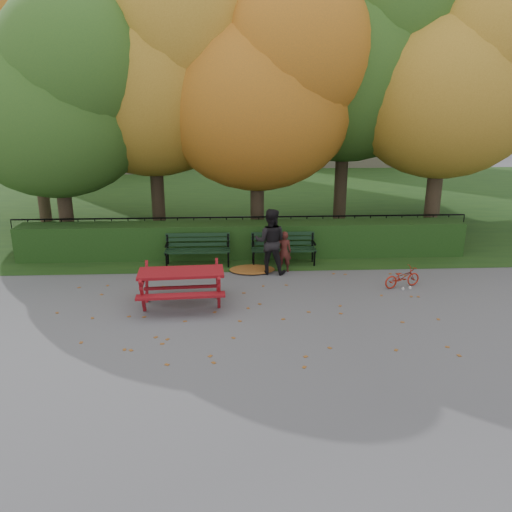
{
  "coord_description": "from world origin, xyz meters",
  "views": [
    {
      "loc": [
        -0.36,
        -9.73,
        4.38
      ],
      "look_at": [
        0.2,
        1.21,
        1.0
      ],
      "focal_mm": 35.0,
      "sensor_mm": 36.0,
      "label": 1
    }
  ],
  "objects_px": {
    "tree_a": "(61,97)",
    "tree_g": "(460,75)",
    "tree_b": "(161,68)",
    "tree_e": "(459,78)",
    "child": "(284,252)",
    "tree_d": "(361,50)",
    "tree_c": "(269,87)",
    "picnic_table": "(181,279)",
    "tree_f": "(34,63)",
    "bench_right": "(283,246)",
    "bicycle": "(402,277)",
    "bench_left": "(198,247)",
    "adult": "(270,241)"
  },
  "relations": [
    {
      "from": "child",
      "to": "adult",
      "type": "distance_m",
      "value": 0.5
    },
    {
      "from": "tree_g",
      "to": "tree_c",
      "type": "bearing_deg",
      "value": -153.13
    },
    {
      "from": "tree_g",
      "to": "bicycle",
      "type": "height_order",
      "value": "tree_g"
    },
    {
      "from": "tree_b",
      "to": "tree_e",
      "type": "relative_size",
      "value": 1.08
    },
    {
      "from": "tree_b",
      "to": "bicycle",
      "type": "bearing_deg",
      "value": -39.03
    },
    {
      "from": "tree_b",
      "to": "tree_e",
      "type": "height_order",
      "value": "tree_b"
    },
    {
      "from": "tree_b",
      "to": "child",
      "type": "height_order",
      "value": "tree_b"
    },
    {
      "from": "tree_d",
      "to": "bench_right",
      "type": "relative_size",
      "value": 5.32
    },
    {
      "from": "tree_e",
      "to": "bench_right",
      "type": "bearing_deg",
      "value": -159.13
    },
    {
      "from": "tree_c",
      "to": "tree_f",
      "type": "relative_size",
      "value": 0.87
    },
    {
      "from": "tree_e",
      "to": "bench_right",
      "type": "relative_size",
      "value": 4.53
    },
    {
      "from": "tree_c",
      "to": "bench_right",
      "type": "height_order",
      "value": "tree_c"
    },
    {
      "from": "tree_a",
      "to": "bicycle",
      "type": "height_order",
      "value": "tree_a"
    },
    {
      "from": "tree_a",
      "to": "tree_g",
      "type": "distance_m",
      "value": 14.18
    },
    {
      "from": "tree_g",
      "to": "bench_left",
      "type": "height_order",
      "value": "tree_g"
    },
    {
      "from": "tree_g",
      "to": "child",
      "type": "distance_m",
      "value": 11.04
    },
    {
      "from": "tree_f",
      "to": "adult",
      "type": "height_order",
      "value": "tree_f"
    },
    {
      "from": "tree_c",
      "to": "tree_f",
      "type": "xyz_separation_m",
      "value": [
        -7.97,
        3.28,
        0.87
      ]
    },
    {
      "from": "picnic_table",
      "to": "child",
      "type": "relative_size",
      "value": 1.76
    },
    {
      "from": "tree_d",
      "to": "bench_right",
      "type": "bearing_deg",
      "value": -128.23
    },
    {
      "from": "tree_a",
      "to": "tree_e",
      "type": "distance_m",
      "value": 11.73
    },
    {
      "from": "adult",
      "to": "bicycle",
      "type": "distance_m",
      "value": 3.46
    },
    {
      "from": "picnic_table",
      "to": "bicycle",
      "type": "relative_size",
      "value": 2.0
    },
    {
      "from": "tree_e",
      "to": "child",
      "type": "distance_m",
      "value": 7.62
    },
    {
      "from": "child",
      "to": "bicycle",
      "type": "xyz_separation_m",
      "value": [
        2.8,
        -1.35,
        -0.3
      ]
    },
    {
      "from": "tree_d",
      "to": "child",
      "type": "height_order",
      "value": "tree_d"
    },
    {
      "from": "tree_a",
      "to": "picnic_table",
      "type": "bearing_deg",
      "value": -52.25
    },
    {
      "from": "tree_f",
      "to": "child",
      "type": "height_order",
      "value": "tree_f"
    },
    {
      "from": "tree_c",
      "to": "bench_left",
      "type": "distance_m",
      "value": 5.31
    },
    {
      "from": "tree_a",
      "to": "child",
      "type": "height_order",
      "value": "tree_a"
    },
    {
      "from": "tree_d",
      "to": "tree_c",
      "type": "bearing_deg",
      "value": -157.39
    },
    {
      "from": "tree_c",
      "to": "tree_e",
      "type": "bearing_deg",
      "value": -1.93
    },
    {
      "from": "tree_c",
      "to": "adult",
      "type": "distance_m",
      "value": 5.0
    },
    {
      "from": "tree_b",
      "to": "tree_c",
      "type": "relative_size",
      "value": 1.1
    },
    {
      "from": "picnic_table",
      "to": "tree_g",
      "type": "bearing_deg",
      "value": 38.92
    },
    {
      "from": "bicycle",
      "to": "tree_g",
      "type": "bearing_deg",
      "value": -46.59
    },
    {
      "from": "tree_d",
      "to": "picnic_table",
      "type": "bearing_deg",
      "value": -129.83
    },
    {
      "from": "tree_a",
      "to": "bench_right",
      "type": "relative_size",
      "value": 4.16
    },
    {
      "from": "tree_a",
      "to": "tree_f",
      "type": "xyz_separation_m",
      "value": [
        -1.94,
        3.66,
        1.17
      ]
    },
    {
      "from": "tree_b",
      "to": "tree_d",
      "type": "bearing_deg",
      "value": 4.38
    },
    {
      "from": "tree_c",
      "to": "bench_left",
      "type": "bearing_deg",
      "value": -133.36
    },
    {
      "from": "tree_a",
      "to": "child",
      "type": "xyz_separation_m",
      "value": [
        6.23,
        -2.57,
        -3.96
      ]
    },
    {
      "from": "tree_a",
      "to": "child",
      "type": "distance_m",
      "value": 7.82
    },
    {
      "from": "tree_f",
      "to": "child",
      "type": "bearing_deg",
      "value": -37.32
    },
    {
      "from": "tree_f",
      "to": "tree_g",
      "type": "relative_size",
      "value": 1.07
    },
    {
      "from": "tree_f",
      "to": "bench_left",
      "type": "distance_m",
      "value": 9.56
    },
    {
      "from": "adult",
      "to": "tree_e",
      "type": "bearing_deg",
      "value": -142.97
    },
    {
      "from": "bicycle",
      "to": "tree_a",
      "type": "bearing_deg",
      "value": 48.92
    },
    {
      "from": "tree_e",
      "to": "bench_left",
      "type": "distance_m",
      "value": 9.29
    },
    {
      "from": "tree_g",
      "to": "bench_right",
      "type": "relative_size",
      "value": 4.75
    }
  ]
}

